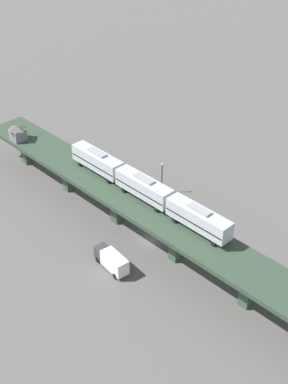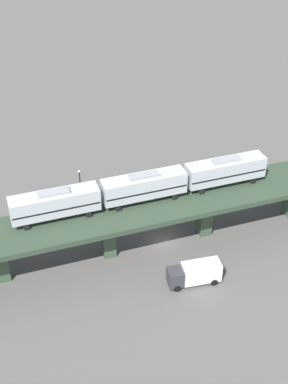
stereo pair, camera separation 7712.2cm
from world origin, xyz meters
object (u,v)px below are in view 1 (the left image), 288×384
at_px(signal_hut, 18,132).
at_px(street_car_black, 186,215).
at_px(subway_train, 144,187).
at_px(delivery_truck, 112,260).
at_px(street_lamp, 162,175).

height_order(signal_hut, street_car_black, signal_hut).
bearing_deg(street_car_black, subway_train, -11.65).
relative_size(delivery_truck, street_lamp, 1.05).
height_order(street_car_black, street_lamp, street_lamp).
relative_size(signal_hut, street_lamp, 0.52).
xyz_separation_m(signal_hut, street_lamp, (-18.54, 25.33, -4.91)).
distance_m(subway_train, delivery_truck, 13.90).
bearing_deg(street_lamp, signal_hut, -53.80).
bearing_deg(street_lamp, delivery_truck, 31.64).
xyz_separation_m(street_car_black, street_lamp, (-2.00, -9.85, 3.17)).
height_order(subway_train, street_lamp, subway_train).
distance_m(signal_hut, street_lamp, 31.77).
height_order(street_car_black, delivery_truck, delivery_truck).
height_order(subway_train, signal_hut, subway_train).
height_order(signal_hut, street_lamp, signal_hut).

